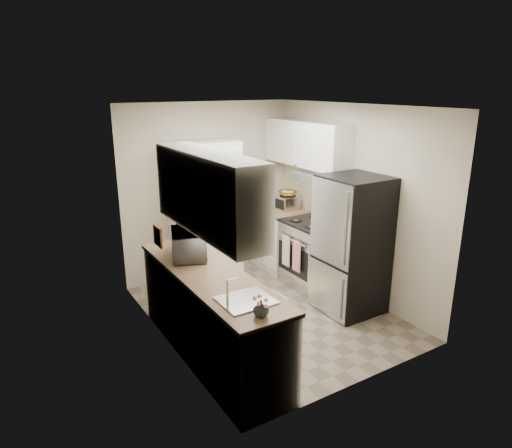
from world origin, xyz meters
name	(u,v)px	position (x,y,z in m)	size (l,w,h in m)	color
ground	(268,313)	(0.00, 0.00, 0.00)	(3.20, 3.20, 0.00)	#7A6B56
room_shell	(269,185)	(-0.02, -0.01, 1.63)	(2.64, 3.24, 2.52)	#BCB498
pantry_cabinet	(206,213)	(-0.20, 1.32, 1.00)	(0.90, 0.55, 2.00)	white
base_cabinet_left	(211,316)	(-0.99, -0.43, 0.44)	(0.60, 2.30, 0.88)	white
countertop_left	(210,275)	(-0.99, -0.43, 0.90)	(0.63, 2.33, 0.04)	#846647
base_cabinet_right	(280,239)	(0.99, 1.19, 0.44)	(0.60, 0.80, 0.88)	white
countertop_right	(281,211)	(0.99, 1.19, 0.90)	(0.63, 0.83, 0.04)	#846647
electric_range	(312,253)	(0.97, 0.39, 0.48)	(0.71, 0.78, 1.13)	#B7B7BC
refrigerator	(352,245)	(0.94, -0.41, 0.85)	(0.70, 0.72, 1.70)	#B7B7BC
microwave	(189,244)	(-0.98, 0.09, 1.07)	(0.53, 0.36, 0.29)	silver
wine_bottle	(178,236)	(-0.98, 0.39, 1.07)	(0.08, 0.08, 0.31)	black
flower_vase	(261,308)	(-1.02, -1.45, 0.99)	(0.13, 0.13, 0.14)	silver
cutting_board	(187,230)	(-0.82, 0.52, 1.08)	(0.02, 0.25, 0.32)	#419140
toaster_oven	(286,202)	(1.06, 1.18, 1.02)	(0.27, 0.35, 0.20)	silver
fruit_basket	(288,192)	(1.09, 1.16, 1.18)	(0.26, 0.26, 0.11)	yellow
kitchen_mat	(258,294)	(0.16, 0.51, 0.01)	(0.48, 0.77, 0.01)	#CCB982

